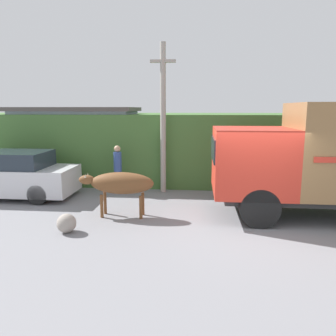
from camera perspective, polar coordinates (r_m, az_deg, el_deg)
name	(u,v)px	position (r m, az deg, el deg)	size (l,w,h in m)	color
ground_plane	(253,227)	(9.03, 14.66, -9.95)	(60.00, 60.00, 0.00)	gray
hillside_embankment	(231,145)	(15.18, 10.92, 3.88)	(32.00, 5.68, 2.84)	#426B33
building_backdrop	(77,144)	(14.52, -15.50, 4.03)	(5.11, 2.70, 3.13)	#99ADB7
brown_cow	(120,184)	(9.44, -8.30, -2.70)	(2.17, 0.63, 1.29)	brown
parked_suv	(10,175)	(12.68, -25.84, -1.14)	(4.55, 1.81, 1.62)	silver
pedestrian_on_hill	(118,166)	(12.07, -8.75, 0.28)	(0.30, 0.30, 1.76)	#38332D
utility_pole	(163,116)	(11.94, -0.86, 9.01)	(0.90, 0.20, 5.36)	#9E998E
roadside_rock	(67,223)	(8.70, -17.26, -9.17)	(0.48, 0.48, 0.48)	gray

